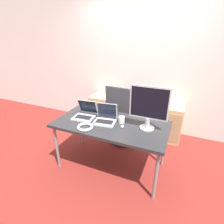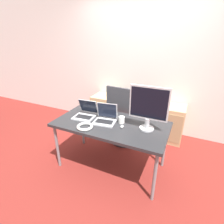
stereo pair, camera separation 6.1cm
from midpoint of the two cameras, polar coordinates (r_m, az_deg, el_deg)
name	(u,v)px [view 1 (the left image)]	position (r m, az deg, el deg)	size (l,w,h in m)	color
ground_plane	(111,165)	(2.83, -0.97, -16.98)	(14.00, 14.00, 0.00)	maroon
wall_back	(141,65)	(3.52, 8.83, 14.81)	(10.00, 0.05, 2.60)	silver
desk	(111,126)	(2.43, -1.09, -4.68)	(1.55, 0.78, 0.74)	#28282B
office_chair	(122,121)	(3.15, 2.85, -3.06)	(0.56, 0.58, 1.10)	#232326
cabinet_left	(104,110)	(3.79, -3.20, 0.51)	(0.47, 0.47, 0.68)	tan
cabinet_right	(169,122)	(3.46, 17.55, -3.14)	(0.47, 0.47, 0.68)	tan
laptop_left	(85,114)	(2.59, -9.50, -0.61)	(0.31, 0.33, 0.24)	silver
laptop_right	(105,118)	(2.42, -2.92, -2.04)	(0.32, 0.29, 0.25)	silver
monitor	(149,106)	(2.17, 11.16, 1.79)	(0.48, 0.19, 0.57)	#B7B7BC
mouse	(122,126)	(2.29, 2.64, -4.72)	(0.04, 0.06, 0.03)	silver
coffee_cup_white	(122,120)	(2.39, 2.41, -2.52)	(0.08, 0.08, 0.09)	white
coffee_cup_brown	(111,112)	(2.58, -1.13, 0.01)	(0.08, 0.08, 0.12)	brown
cable_coil	(85,127)	(2.30, -9.52, -4.83)	(0.21, 0.21, 0.03)	white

